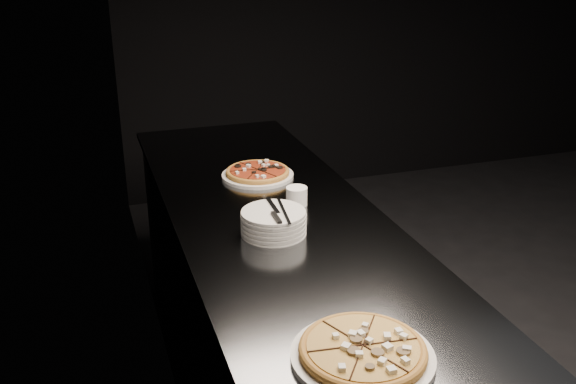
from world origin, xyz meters
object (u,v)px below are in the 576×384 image
object	(u,v)px
pizza_mushroom	(363,352)
pizza_tomato	(258,173)
cutlery	(277,212)
counter	(279,326)
plate_stack	(274,222)
ramekin	(297,196)

from	to	relation	value
pizza_mushroom	pizza_tomato	xyz separation A→B (m)	(0.10, 1.26, -0.00)
pizza_mushroom	cutlery	xyz separation A→B (m)	(0.01, 0.71, 0.06)
counter	pizza_mushroom	bearing A→B (deg)	-94.23
pizza_tomato	cutlery	distance (m)	0.56
cutlery	counter	bearing A→B (deg)	72.57
plate_stack	pizza_tomato	bearing A→B (deg)	79.71
counter	plate_stack	bearing A→B (deg)	-114.93
counter	plate_stack	xyz separation A→B (m)	(-0.06, -0.12, 0.50)
pizza_tomato	plate_stack	size ratio (longest dim) A/B	1.37
pizza_mushroom	pizza_tomato	world-z (taller)	pizza_mushroom
cutlery	pizza_mushroom	bearing A→B (deg)	-89.30
ramekin	plate_stack	bearing A→B (deg)	-126.53
pizza_tomato	cutlery	bearing A→B (deg)	-99.11
pizza_mushroom	plate_stack	bearing A→B (deg)	89.62
counter	pizza_mushroom	world-z (taller)	pizza_mushroom
pizza_mushroom	cutlery	world-z (taller)	cutlery
pizza_tomato	ramekin	world-z (taller)	ramekin
cutlery	ramekin	xyz separation A→B (m)	(0.15, 0.22, -0.05)
pizza_mushroom	cutlery	size ratio (longest dim) A/B	1.50
cutlery	ramekin	world-z (taller)	cutlery
counter	plate_stack	distance (m)	0.52
counter	ramekin	size ratio (longest dim) A/B	30.93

